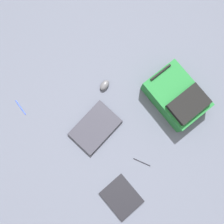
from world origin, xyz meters
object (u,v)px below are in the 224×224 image
computer_mouse (104,85)px  pen_black (20,107)px  laptop (95,128)px  book_comic (122,197)px  pen_blue (142,162)px  backpack (177,97)px

computer_mouse → pen_black: computer_mouse is taller
computer_mouse → laptop: bearing=-66.8°
book_comic → computer_mouse: bearing=49.0°
laptop → pen_blue: bearing=-86.2°
pen_blue → laptop: bearing=93.8°
laptop → pen_black: 0.60m
backpack → laptop: size_ratio=1.33×
book_comic → pen_blue: size_ratio=2.10×
laptop → pen_blue: size_ratio=2.65×
laptop → pen_black: size_ratio=2.67×
laptop → pen_blue: 0.43m
backpack → computer_mouse: bearing=119.2°
backpack → laptop: (-0.56, 0.32, -0.07)m
computer_mouse → book_comic: bearing=-46.2°
book_comic → pen_blue: book_comic is taller
laptop → book_comic: bearing=-118.5°
backpack → pen_blue: size_ratio=3.52×
laptop → backpack: bearing=-29.6°
pen_blue → computer_mouse: bearing=65.9°
backpack → book_comic: backpack is taller
backpack → book_comic: (-0.81, -0.16, -0.07)m
laptop → book_comic: size_ratio=1.26×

